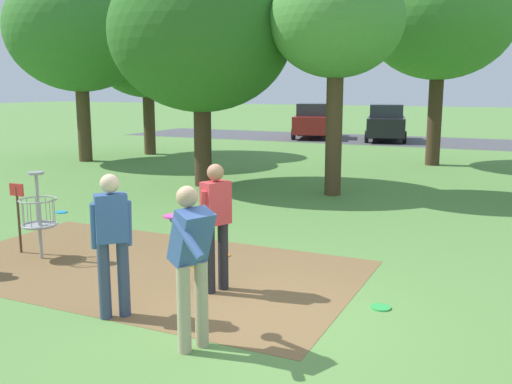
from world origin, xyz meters
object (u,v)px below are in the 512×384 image
(player_throwing, at_px, (191,257))
(tree_near_left, at_px, (147,49))
(frisbee_far_left, at_px, (61,212))
(tree_far_left, at_px, (79,30))
(player_waiting_left, at_px, (216,220))
(frisbee_near_basket, at_px, (381,307))
(player_waiting_right, at_px, (112,237))
(frisbee_far_right, at_px, (194,265))
(tree_mid_right, at_px, (201,34))
(parked_car_center_left, at_px, (386,123))
(tree_mid_left, at_px, (440,15))
(frisbee_mid_grass, at_px, (224,255))
(tree_near_right, at_px, (337,22))
(disc_golf_basket, at_px, (36,211))
(parked_car_leftmost, at_px, (313,121))

(player_throwing, distance_m, tree_near_left, 18.22)
(frisbee_far_left, xyz_separation_m, tree_far_left, (-5.59, 7.13, 4.66))
(player_throwing, relative_size, player_waiting_left, 1.00)
(frisbee_near_basket, relative_size, frisbee_far_left, 0.98)
(frisbee_near_basket, bearing_deg, player_waiting_right, -150.33)
(frisbee_far_right, bearing_deg, tree_mid_right, 119.04)
(frisbee_near_basket, height_order, parked_car_center_left, parked_car_center_left)
(player_throwing, relative_size, tree_mid_left, 0.24)
(parked_car_center_left, bearing_deg, frisbee_mid_grass, -84.41)
(frisbee_far_right, height_order, tree_near_right, tree_near_right)
(player_waiting_left, height_order, frisbee_mid_grass, player_waiting_left)
(player_waiting_right, height_order, frisbee_far_left, player_waiting_right)
(frisbee_far_left, height_order, tree_mid_right, tree_mid_right)
(tree_mid_right, bearing_deg, tree_near_right, 2.75)
(disc_golf_basket, relative_size, tree_near_right, 0.25)
(player_waiting_left, distance_m, tree_mid_left, 14.82)
(player_throwing, distance_m, frisbee_mid_grass, 3.44)
(frisbee_far_right, height_order, parked_car_leftmost, parked_car_leftmost)
(parked_car_center_left, bearing_deg, frisbee_far_right, -85.05)
(player_throwing, relative_size, tree_near_right, 0.30)
(frisbee_far_right, height_order, parked_car_center_left, parked_car_center_left)
(player_throwing, height_order, frisbee_mid_grass, player_throwing)
(player_waiting_left, height_order, frisbee_far_right, player_waiting_left)
(tree_mid_left, height_order, tree_far_left, tree_mid_left)
(tree_mid_right, distance_m, parked_car_leftmost, 16.14)
(parked_car_center_left, bearing_deg, tree_mid_left, -67.68)
(frisbee_far_left, relative_size, tree_near_right, 0.04)
(disc_golf_basket, height_order, tree_near_right, tree_near_right)
(tree_mid_right, bearing_deg, tree_mid_left, 54.04)
(player_throwing, height_order, player_waiting_right, same)
(frisbee_mid_grass, xyz_separation_m, frisbee_far_left, (-4.73, 1.36, 0.00))
(player_waiting_right, xyz_separation_m, tree_near_left, (-9.47, 14.05, 3.21))
(frisbee_far_right, xyz_separation_m, parked_car_leftmost, (-5.83, 21.98, 0.91))
(tree_far_left, bearing_deg, disc_golf_basket, -51.90)
(frisbee_mid_grass, relative_size, frisbee_far_left, 0.81)
(player_waiting_left, bearing_deg, tree_far_left, 137.86)
(frisbee_far_right, bearing_deg, tree_near_right, 88.68)
(tree_near_right, height_order, tree_mid_right, tree_mid_right)
(tree_near_left, distance_m, tree_near_right, 10.89)
(frisbee_near_basket, bearing_deg, frisbee_far_left, 161.64)
(tree_mid_right, bearing_deg, tree_near_left, 135.73)
(frisbee_mid_grass, distance_m, tree_far_left, 14.16)
(disc_golf_basket, xyz_separation_m, tree_far_left, (-7.70, 9.82, 3.92))
(player_waiting_left, distance_m, frisbee_near_basket, 2.35)
(frisbee_near_basket, height_order, parked_car_leftmost, parked_car_leftmost)
(tree_mid_left, bearing_deg, player_waiting_right, -95.25)
(player_waiting_right, bearing_deg, tree_mid_right, 113.71)
(tree_near_left, xyz_separation_m, parked_car_center_left, (7.38, 9.99, -3.26))
(frisbee_far_right, xyz_separation_m, parked_car_center_left, (-1.90, 21.94, 0.91))
(frisbee_mid_grass, bearing_deg, tree_mid_right, 122.96)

